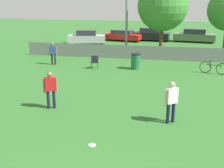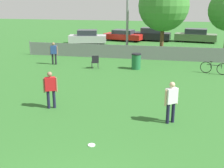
% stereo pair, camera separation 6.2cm
% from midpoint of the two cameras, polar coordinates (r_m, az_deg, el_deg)
% --- Properties ---
extents(fence_backline, '(19.97, 0.07, 1.21)m').
position_cam_midpoint_polar(fence_backline, '(22.65, 6.80, 6.35)').
color(fence_backline, gray).
rests_on(fence_backline, ground_plane).
extents(tree_near_pole, '(4.19, 4.19, 6.22)m').
position_cam_midpoint_polar(tree_near_pole, '(24.42, 10.51, 15.36)').
color(tree_near_pole, brown).
rests_on(tree_near_pole, ground_plane).
extents(player_defender_red, '(0.56, 0.39, 1.66)m').
position_cam_midpoint_polar(player_defender_red, '(12.46, -12.26, -0.64)').
color(player_defender_red, '#191933').
rests_on(player_defender_red, ground_plane).
extents(player_receiver_white, '(0.50, 0.44, 1.66)m').
position_cam_midpoint_polar(player_receiver_white, '(10.95, 12.12, -3.08)').
color(player_receiver_white, '#191933').
rests_on(player_receiver_white, ground_plane).
extents(spectator_in_blue, '(0.58, 0.27, 1.63)m').
position_cam_midpoint_polar(spectator_in_blue, '(21.08, -11.66, 6.43)').
color(spectator_in_blue, black).
rests_on(spectator_in_blue, ground_plane).
extents(frisbee_disc, '(0.25, 0.25, 0.03)m').
position_cam_midpoint_polar(frisbee_disc, '(9.49, -3.99, -12.26)').
color(frisbee_disc, white).
rests_on(frisbee_disc, ground_plane).
extents(folding_chair_sideline, '(0.62, 0.62, 0.93)m').
position_cam_midpoint_polar(folding_chair_sideline, '(19.53, -3.37, 4.65)').
color(folding_chair_sideline, '#333338').
rests_on(folding_chair_sideline, ground_plane).
extents(bicycle_sideline, '(1.71, 0.64, 0.80)m').
position_cam_midpoint_polar(bicycle_sideline, '(19.26, 20.14, 3.08)').
color(bicycle_sideline, black).
rests_on(bicycle_sideline, ground_plane).
extents(trash_bin, '(0.65, 0.65, 1.08)m').
position_cam_midpoint_polar(trash_bin, '(19.40, 5.03, 4.62)').
color(trash_bin, '#1E6638').
rests_on(trash_bin, ground_plane).
extents(parked_car_silver, '(4.22, 2.45, 1.49)m').
position_cam_midpoint_polar(parked_car_silver, '(30.78, -4.93, 9.44)').
color(parked_car_silver, black).
rests_on(parked_car_silver, ground_plane).
extents(parked_car_red, '(4.68, 2.66, 1.27)m').
position_cam_midpoint_polar(parked_car_red, '(32.96, 2.37, 9.86)').
color(parked_car_red, black).
rests_on(parked_car_red, ground_plane).
extents(parked_car_dark, '(4.51, 2.13, 1.50)m').
position_cam_midpoint_polar(parked_car_dark, '(33.34, 8.02, 9.93)').
color(parked_car_dark, black).
rests_on(parked_car_dark, ground_plane).
extents(parked_car_olive, '(4.70, 2.33, 1.49)m').
position_cam_midpoint_polar(parked_car_olive, '(33.25, 16.68, 9.37)').
color(parked_car_olive, black).
rests_on(parked_car_olive, ground_plane).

